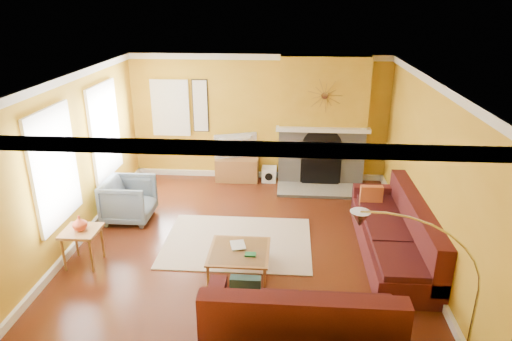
# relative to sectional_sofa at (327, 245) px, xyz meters

# --- Properties ---
(floor) EXTENTS (5.50, 6.00, 0.02)m
(floor) POSITION_rel_sectional_sofa_xyz_m (-1.25, 0.71, -0.46)
(floor) COLOR #632A14
(floor) RESTS_ON ground
(ceiling) EXTENTS (5.50, 6.00, 0.02)m
(ceiling) POSITION_rel_sectional_sofa_xyz_m (-1.25, 0.71, 2.26)
(ceiling) COLOR white
(ceiling) RESTS_ON ground
(wall_back) EXTENTS (5.50, 0.02, 2.70)m
(wall_back) POSITION_rel_sectional_sofa_xyz_m (-1.25, 3.72, 0.90)
(wall_back) COLOR gold
(wall_back) RESTS_ON ground
(wall_front) EXTENTS (5.50, 0.02, 2.70)m
(wall_front) POSITION_rel_sectional_sofa_xyz_m (-1.25, -2.30, 0.90)
(wall_front) COLOR gold
(wall_front) RESTS_ON ground
(wall_left) EXTENTS (0.02, 6.00, 2.70)m
(wall_left) POSITION_rel_sectional_sofa_xyz_m (-4.01, 0.71, 0.90)
(wall_left) COLOR gold
(wall_left) RESTS_ON ground
(wall_right) EXTENTS (0.02, 6.00, 2.70)m
(wall_right) POSITION_rel_sectional_sofa_xyz_m (1.51, 0.71, 0.90)
(wall_right) COLOR gold
(wall_right) RESTS_ON ground
(baseboard) EXTENTS (5.50, 6.00, 0.12)m
(baseboard) POSITION_rel_sectional_sofa_xyz_m (-1.25, 0.71, -0.39)
(baseboard) COLOR white
(baseboard) RESTS_ON floor
(crown_molding) EXTENTS (5.50, 6.00, 0.12)m
(crown_molding) POSITION_rel_sectional_sofa_xyz_m (-1.25, 0.71, 2.19)
(crown_molding) COLOR white
(crown_molding) RESTS_ON ceiling
(window_left_near) EXTENTS (0.06, 1.22, 1.72)m
(window_left_near) POSITION_rel_sectional_sofa_xyz_m (-3.97, 2.01, 1.05)
(window_left_near) COLOR white
(window_left_near) RESTS_ON wall_left
(window_left_far) EXTENTS (0.06, 1.22, 1.72)m
(window_left_far) POSITION_rel_sectional_sofa_xyz_m (-3.97, 0.11, 1.05)
(window_left_far) COLOR white
(window_left_far) RESTS_ON wall_left
(window_back) EXTENTS (0.82, 0.06, 1.22)m
(window_back) POSITION_rel_sectional_sofa_xyz_m (-3.15, 3.67, 1.10)
(window_back) COLOR white
(window_back) RESTS_ON wall_back
(wall_art) EXTENTS (0.34, 0.04, 1.14)m
(wall_art) POSITION_rel_sectional_sofa_xyz_m (-2.50, 3.68, 1.15)
(wall_art) COLOR white
(wall_art) RESTS_ON wall_back
(fireplace) EXTENTS (1.80, 0.40, 2.70)m
(fireplace) POSITION_rel_sectional_sofa_xyz_m (0.10, 3.51, 0.90)
(fireplace) COLOR gray
(fireplace) RESTS_ON floor
(mantel) EXTENTS (1.92, 0.22, 0.08)m
(mantel) POSITION_rel_sectional_sofa_xyz_m (0.10, 3.27, 0.80)
(mantel) COLOR white
(mantel) RESTS_ON fireplace
(hearth) EXTENTS (1.80, 0.70, 0.06)m
(hearth) POSITION_rel_sectional_sofa_xyz_m (0.10, 2.96, -0.42)
(hearth) COLOR gray
(hearth) RESTS_ON floor
(sunburst) EXTENTS (0.70, 0.04, 0.70)m
(sunburst) POSITION_rel_sectional_sofa_xyz_m (0.10, 3.28, 1.50)
(sunburst) COLOR olive
(sunburst) RESTS_ON fireplace
(rug) EXTENTS (2.40, 1.80, 0.02)m
(rug) POSITION_rel_sectional_sofa_xyz_m (-1.39, 0.76, -0.44)
(rug) COLOR beige
(rug) RESTS_ON floor
(sectional_sofa) EXTENTS (3.00, 3.98, 0.90)m
(sectional_sofa) POSITION_rel_sectional_sofa_xyz_m (0.00, 0.00, 0.00)
(sectional_sofa) COLOR #511A1C
(sectional_sofa) RESTS_ON floor
(coffee_table) EXTENTS (0.88, 0.88, 0.35)m
(coffee_table) POSITION_rel_sectional_sofa_xyz_m (-1.27, -0.06, -0.28)
(coffee_table) COLOR white
(coffee_table) RESTS_ON floor
(media_console) EXTENTS (0.92, 0.41, 0.51)m
(media_console) POSITION_rel_sectional_sofa_xyz_m (-1.70, 3.46, -0.20)
(media_console) COLOR #9F6C39
(media_console) RESTS_ON floor
(tv) EXTENTS (0.92, 0.44, 0.54)m
(tv) POSITION_rel_sectional_sofa_xyz_m (-1.70, 3.46, 0.32)
(tv) COLOR black
(tv) RESTS_ON media_console
(subwoofer) EXTENTS (0.31, 0.31, 0.31)m
(subwoofer) POSITION_rel_sectional_sofa_xyz_m (-1.00, 3.48, -0.29)
(subwoofer) COLOR white
(subwoofer) RESTS_ON floor
(armchair) EXTENTS (0.85, 0.83, 0.77)m
(armchair) POSITION_rel_sectional_sofa_xyz_m (-3.43, 1.45, -0.06)
(armchair) COLOR slate
(armchair) RESTS_ON floor
(side_table) EXTENTS (0.52, 0.52, 0.58)m
(side_table) POSITION_rel_sectional_sofa_xyz_m (-3.63, -0.04, -0.16)
(side_table) COLOR #9F6C39
(side_table) RESTS_ON floor
(vase) EXTENTS (0.22, 0.22, 0.23)m
(vase) POSITION_rel_sectional_sofa_xyz_m (-3.63, -0.04, 0.24)
(vase) COLOR #DD4F29
(vase) RESTS_ON side_table
(book) EXTENTS (0.27, 0.33, 0.03)m
(book) POSITION_rel_sectional_sofa_xyz_m (-1.40, 0.03, -0.09)
(book) COLOR white
(book) RESTS_ON coffee_table
(arc_lamp) EXTENTS (1.28, 0.36, 1.99)m
(arc_lamp) POSITION_rel_sectional_sofa_xyz_m (0.70, -2.04, 0.54)
(arc_lamp) COLOR silver
(arc_lamp) RESTS_ON floor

